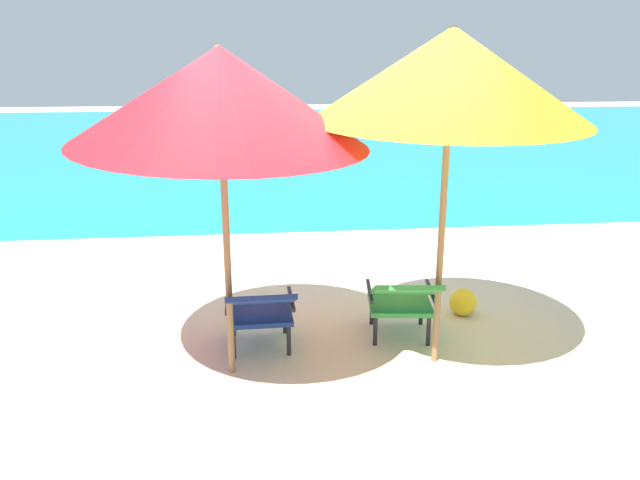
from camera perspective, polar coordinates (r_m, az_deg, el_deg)
The scene contains 7 objects.
ground_plane at distance 8.99m, azimuth -2.35°, elevation 1.57°, with size 40.00×40.00×0.00m, color beige.
ocean_band at distance 17.33m, azimuth -4.36°, elevation 8.94°, with size 40.00×18.00×0.01m, color teal.
lounge_chair_left at distance 5.04m, azimuth -5.41°, elevation -6.13°, with size 0.56×0.88×0.68m.
lounge_chair_right at distance 5.25m, azimuth 7.45°, elevation -5.22°, with size 0.64×0.93×0.68m.
beach_umbrella_left at distance 4.40m, azimuth -9.00°, elevation 12.68°, with size 2.87×2.88×2.44m.
beach_umbrella_right at distance 4.61m, azimuth 11.70°, elevation 14.36°, with size 2.09×2.10×2.55m.
beach_ball at distance 6.00m, azimuth 12.76°, elevation -5.46°, with size 0.26×0.26×0.26m, color yellow.
Camera 1 is at (-0.59, -4.66, 2.36)m, focal length 35.51 mm.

